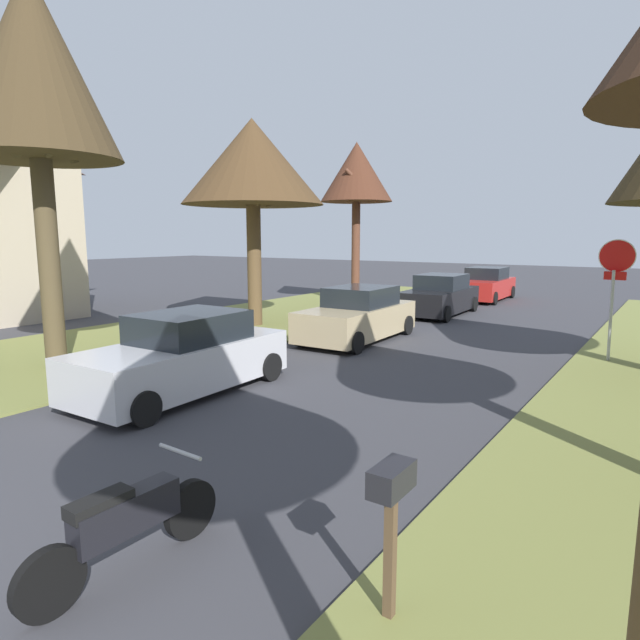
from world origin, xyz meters
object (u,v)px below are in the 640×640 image
(parked_sedan_black, at_px, (440,296))
(parked_motorcycle, at_px, (125,524))
(street_tree_left_mid_b, at_px, (252,163))
(parked_sedan_silver, at_px, (184,357))
(curbside_mailbox, at_px, (391,497))
(stop_sign_far, at_px, (615,274))
(street_tree_left_far, at_px, (356,174))
(parked_sedan_tan, at_px, (358,316))
(street_tree_left_mid_a, at_px, (34,68))
(parked_sedan_red, at_px, (486,285))

(parked_sedan_black, xyz_separation_m, parked_motorcycle, (3.92, -17.05, -0.24))
(street_tree_left_mid_b, relative_size, parked_sedan_silver, 1.53)
(street_tree_left_mid_b, relative_size, curbside_mailbox, 5.36)
(parked_sedan_black, xyz_separation_m, curbside_mailbox, (6.17, -16.24, 0.33))
(stop_sign_far, relative_size, street_tree_left_far, 0.42)
(parked_sedan_tan, bearing_deg, street_tree_left_mid_a, -119.52)
(parked_sedan_silver, bearing_deg, street_tree_left_mid_b, 121.39)
(parked_sedan_red, relative_size, parked_motorcycle, 2.17)
(parked_sedan_red, distance_m, curbside_mailbox, 22.93)
(stop_sign_far, height_order, street_tree_left_mid_b, street_tree_left_mid_b)
(street_tree_left_far, xyz_separation_m, parked_sedan_red, (4.18, 5.23, -4.98))
(street_tree_left_mid_a, height_order, parked_sedan_silver, street_tree_left_mid_a)
(parked_sedan_silver, relative_size, parked_motorcycle, 2.17)
(parked_sedan_silver, xyz_separation_m, parked_sedan_black, (0.06, 12.88, 0.00))
(stop_sign_far, relative_size, parked_sedan_red, 0.66)
(street_tree_left_mid_b, xyz_separation_m, parked_motorcycle, (8.10, -10.92, -4.93))
(street_tree_left_mid_b, relative_size, parked_motorcycle, 3.32)
(street_tree_left_mid_a, height_order, parked_sedan_red, street_tree_left_mid_a)
(parked_sedan_tan, height_order, parked_sedan_red, same)
(parked_sedan_tan, relative_size, curbside_mailbox, 3.51)
(curbside_mailbox, bearing_deg, street_tree_left_mid_a, 163.77)
(street_tree_left_far, bearing_deg, stop_sign_far, -28.81)
(stop_sign_far, distance_m, street_tree_left_mid_b, 11.19)
(street_tree_left_far, distance_m, parked_sedan_tan, 9.50)
(parked_sedan_black, height_order, parked_sedan_red, same)
(stop_sign_far, height_order, street_tree_left_far, street_tree_left_far)
(stop_sign_far, bearing_deg, street_tree_left_mid_a, -142.52)
(parked_sedan_silver, height_order, parked_sedan_black, same)
(street_tree_left_mid_a, bearing_deg, street_tree_left_far, 91.06)
(street_tree_left_mid_b, xyz_separation_m, street_tree_left_far, (-0.03, 6.74, 0.29))
(street_tree_left_far, bearing_deg, parked_sedan_red, 51.39)
(street_tree_left_mid_a, xyz_separation_m, parked_sedan_tan, (3.96, 6.99, -5.87))
(parked_sedan_black, distance_m, curbside_mailbox, 17.38)
(street_tree_left_mid_a, bearing_deg, stop_sign_far, 37.48)
(curbside_mailbox, bearing_deg, street_tree_left_mid_b, 135.66)
(stop_sign_far, xyz_separation_m, curbside_mailbox, (-0.33, -10.96, -1.11))
(street_tree_left_far, bearing_deg, parked_sedan_tan, -58.61)
(stop_sign_far, distance_m, parked_sedan_silver, 10.14)
(street_tree_left_mid_a, height_order, parked_sedan_black, street_tree_left_mid_a)
(street_tree_left_far, bearing_deg, street_tree_left_mid_b, -89.73)
(street_tree_left_mid_a, height_order, curbside_mailbox, street_tree_left_mid_a)
(stop_sign_far, distance_m, street_tree_left_mid_a, 13.89)
(stop_sign_far, bearing_deg, street_tree_left_mid_b, -175.47)
(parked_sedan_red, bearing_deg, parked_sedan_silver, -90.10)
(parked_motorcycle, distance_m, curbside_mailbox, 2.46)
(curbside_mailbox, bearing_deg, parked_sedan_tan, 121.80)
(parked_sedan_black, bearing_deg, curbside_mailbox, -69.21)
(parked_sedan_tan, xyz_separation_m, parked_sedan_black, (-0.01, 6.31, 0.00))
(parked_sedan_black, bearing_deg, stop_sign_far, -39.13)
(parked_sedan_red, xyz_separation_m, parked_motorcycle, (3.95, -22.88, -0.24))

